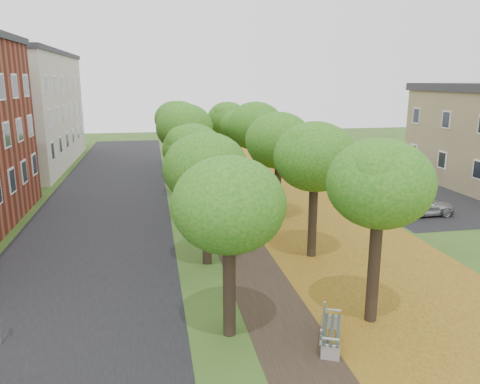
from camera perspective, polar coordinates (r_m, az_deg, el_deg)
name	(u,v)px	position (r m, az deg, el deg)	size (l,w,h in m)	color
ground	(296,327)	(15.98, 6.83, -16.05)	(120.00, 120.00, 0.00)	#2D4C19
street_asphalt	(103,213)	(29.46, -16.42, -2.50)	(8.00, 70.00, 0.01)	black
footpath	(225,207)	(29.61, -1.84, -1.86)	(3.20, 70.00, 0.01)	black
leaf_verge	(301,203)	(30.75, 7.41, -1.38)	(7.50, 70.00, 0.01)	#A2761D
parking_lot	(412,194)	(35.13, 20.21, -0.24)	(9.00, 16.00, 0.01)	black
tree_row_west	(188,139)	(28.52, -6.30, 6.39)	(3.47, 33.47, 5.87)	black
tree_row_east	(266,138)	(29.27, 3.17, 6.63)	(3.47, 33.47, 5.87)	black
building_cream	(10,110)	(47.99, -26.28, 9.00)	(10.30, 20.30, 10.40)	beige
bench	(330,329)	(15.05, 10.88, -16.13)	(1.28, 1.99, 0.91)	#262F2A
car_silver	(421,205)	(29.64, 21.24, -1.48)	(1.54, 3.82, 1.30)	#AAAAAF
car_red	(398,192)	(32.08, 18.68, -0.03)	(1.55, 4.45, 1.46)	maroon
car_grey	(378,185)	(34.00, 16.45, 0.78)	(1.90, 4.68, 1.36)	#38383D
car_white	(349,171)	(38.44, 13.09, 2.56)	(2.56, 5.56, 1.55)	silver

